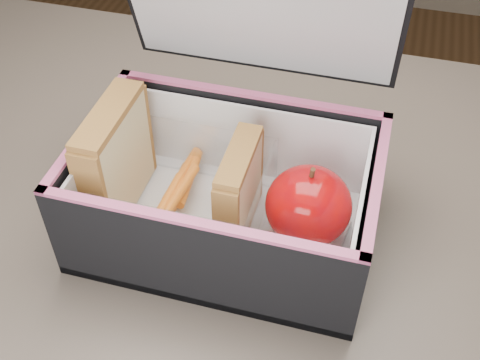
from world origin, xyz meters
name	(u,v)px	position (x,y,z in m)	size (l,w,h in m)	color
kitchen_table	(265,311)	(0.00, 0.00, 0.66)	(1.20, 0.80, 0.75)	#52473D
lunch_bag	(228,186)	(-0.05, 0.03, 0.81)	(0.27, 0.24, 0.27)	black
plastic_tub	(178,190)	(-0.10, 0.02, 0.80)	(0.17, 0.12, 0.07)	white
sandwich_left	(116,159)	(-0.16, 0.02, 0.82)	(0.03, 0.10, 0.11)	#CBB67E
sandwich_right	(239,191)	(-0.03, 0.02, 0.81)	(0.02, 0.08, 0.09)	#CBB67E
carrot_sticks	(174,199)	(-0.10, 0.02, 0.78)	(0.03, 0.14, 0.03)	#DF5919
paper_napkin	(306,236)	(0.03, 0.02, 0.77)	(0.07, 0.07, 0.01)	white
red_apple	(308,206)	(0.03, 0.03, 0.81)	(0.11, 0.11, 0.08)	maroon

